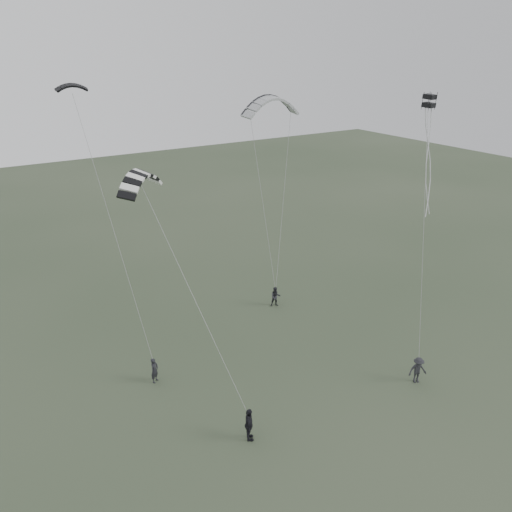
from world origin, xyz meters
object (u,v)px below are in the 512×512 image
flyer_left (155,370)px  flyer_right (276,297)px  kite_box (429,101)px  flyer_far (418,370)px  kite_striped (140,174)px  flyer_center (249,425)px  kite_pale_large (271,98)px  kite_dark_small (71,85)px

flyer_left → flyer_right: 11.58m
flyer_left → kite_box: size_ratio=2.23×
flyer_far → kite_striped: size_ratio=0.50×
flyer_right → flyer_center: (-8.78, -10.58, 0.13)m
flyer_far → kite_pale_large: 20.45m
flyer_center → kite_striped: 13.07m
flyer_right → flyer_center: 13.75m
flyer_right → kite_dark_small: bearing=-164.8°
flyer_right → flyer_far: size_ratio=0.94×
kite_dark_small → kite_striped: 7.13m
flyer_right → flyer_center: size_ratio=0.85×
flyer_far → kite_striped: (-12.65, 7.35, 11.44)m
kite_dark_small → kite_striped: (1.19, -6.02, -3.63)m
flyer_left → flyer_center: 7.10m
flyer_center → flyer_far: (10.46, -1.26, -0.08)m
kite_box → kite_striped: bearing=155.6°
flyer_right → kite_striped: (-10.97, -4.49, 11.49)m
kite_dark_small → kite_box: 19.24m
kite_dark_small → kite_pale_large: bearing=10.1°
flyer_left → flyer_right: flyer_left is taller
flyer_far → kite_box: 15.04m
kite_pale_large → flyer_far: bearing=-94.4°
flyer_left → kite_striped: (-0.04, -0.68, 11.48)m
flyer_far → kite_box: bearing=77.0°
flyer_center → flyer_right: bearing=-12.5°
kite_pale_large → flyer_left: bearing=-154.6°
kite_dark_small → kite_box: bearing=-26.6°
flyer_center → kite_dark_small: 19.56m
kite_striped → kite_dark_small: bearing=56.8°
kite_pale_large → flyer_center: bearing=-131.2°
flyer_center → flyer_far: bearing=-69.6°
kite_dark_small → flyer_right: bearing=-4.8°
flyer_far → kite_box: kite_box is taller
flyer_left → kite_dark_small: 16.07m
flyer_far → kite_striped: 18.57m
flyer_left → kite_pale_large: kite_pale_large is taller
flyer_center → kite_pale_large: 22.12m
flyer_left → flyer_far: flyer_far is taller
flyer_center → kite_striped: kite_striped is taller
kite_box → flyer_right: bearing=108.3°
flyer_center → kite_pale_large: size_ratio=0.39×
flyer_right → kite_pale_large: 14.20m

